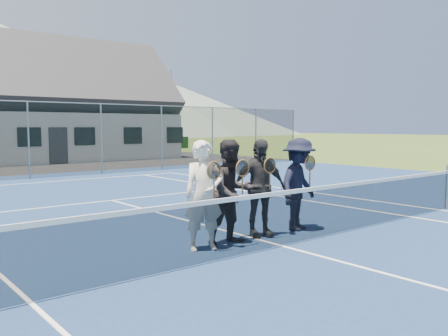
# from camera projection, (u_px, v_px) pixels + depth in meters

# --- Properties ---
(court_surface) EXTENTS (30.00, 30.00, 0.02)m
(court_surface) POSITION_uv_depth(u_px,v_px,m) (282.00, 247.00, 8.00)
(court_surface) COLOR navy
(court_surface) RESTS_ON ground
(hill_centre) EXTENTS (120.00, 120.00, 22.00)m
(hill_centre) POSITION_uv_depth(u_px,v_px,m) (2.00, 81.00, 92.95)
(hill_centre) COLOR slate
(hill_centre) RESTS_ON ground
(hill_east) EXTENTS (90.00, 90.00, 14.00)m
(hill_east) POSITION_uv_depth(u_px,v_px,m) (156.00, 106.00, 115.35)
(hill_east) COLOR #56675F
(hill_east) RESTS_ON ground
(court_markings) EXTENTS (11.03, 23.83, 0.01)m
(court_markings) POSITION_uv_depth(u_px,v_px,m) (282.00, 246.00, 8.00)
(court_markings) COLOR white
(court_markings) RESTS_ON court_surface
(tennis_net) EXTENTS (11.68, 0.08, 1.10)m
(tennis_net) POSITION_uv_depth(u_px,v_px,m) (282.00, 216.00, 7.95)
(tennis_net) COLOR slate
(tennis_net) RESTS_ON ground
(perimeter_fence) EXTENTS (30.07, 0.07, 3.02)m
(perimeter_fence) POSITION_uv_depth(u_px,v_px,m) (29.00, 140.00, 18.28)
(perimeter_fence) COLOR slate
(perimeter_fence) RESTS_ON ground
(clubhouse) EXTENTS (15.60, 8.20, 7.70)m
(clubhouse) POSITION_uv_depth(u_px,v_px,m) (41.00, 94.00, 28.69)
(clubhouse) COLOR silver
(clubhouse) RESTS_ON ground
(tree_d) EXTENTS (3.20, 3.20, 7.77)m
(tree_d) POSITION_uv_depth(u_px,v_px,m) (100.00, 83.00, 40.52)
(tree_d) COLOR #392614
(tree_d) RESTS_ON ground
(tree_e) EXTENTS (3.20, 3.20, 7.77)m
(tree_e) POSITION_uv_depth(u_px,v_px,m) (161.00, 86.00, 44.30)
(tree_e) COLOR #361E13
(tree_e) RESTS_ON ground
(player_a) EXTENTS (0.76, 0.63, 1.80)m
(player_a) POSITION_uv_depth(u_px,v_px,m) (204.00, 195.00, 7.71)
(player_a) COLOR silver
(player_a) RESTS_ON court_surface
(player_b) EXTENTS (0.93, 0.75, 1.80)m
(player_b) POSITION_uv_depth(u_px,v_px,m) (232.00, 192.00, 8.10)
(player_b) COLOR black
(player_b) RESTS_ON court_surface
(player_c) EXTENTS (1.14, 0.74, 1.80)m
(player_c) POSITION_uv_depth(u_px,v_px,m) (259.00, 188.00, 8.65)
(player_c) COLOR #232428
(player_c) RESTS_ON court_surface
(player_d) EXTENTS (1.31, 0.98, 1.80)m
(player_d) POSITION_uv_depth(u_px,v_px,m) (299.00, 184.00, 9.21)
(player_d) COLOR black
(player_d) RESTS_ON court_surface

